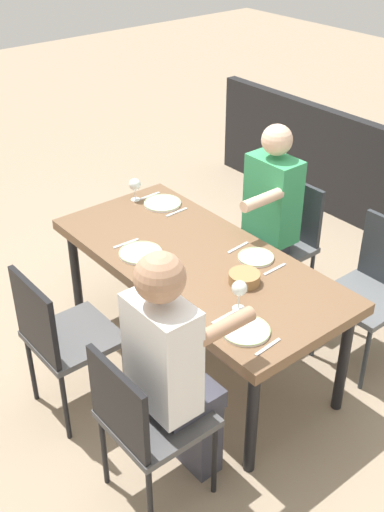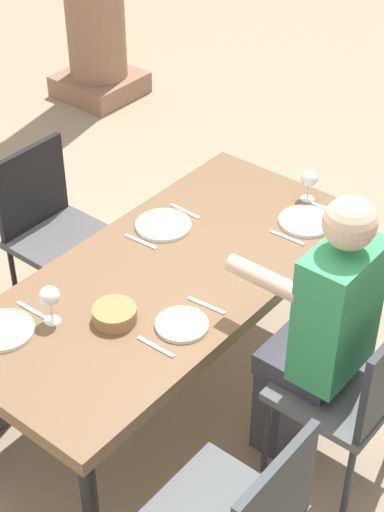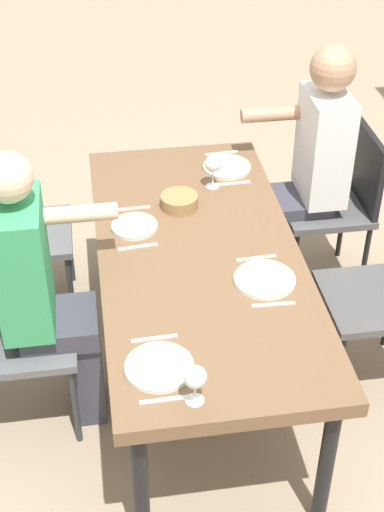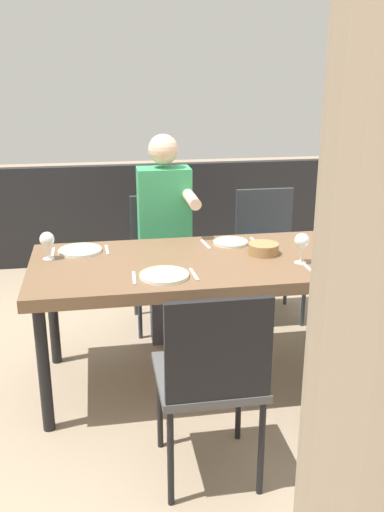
% 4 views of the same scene
% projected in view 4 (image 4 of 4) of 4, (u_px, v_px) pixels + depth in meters
% --- Properties ---
extents(ground_plane, '(16.00, 16.00, 0.00)m').
position_uv_depth(ground_plane, '(201.00, 378.00, 3.28)').
color(ground_plane, gray).
extents(dining_table, '(1.84, 0.85, 0.74)m').
position_uv_depth(dining_table, '(202.00, 270.00, 3.06)').
color(dining_table, brown).
rests_on(dining_table, ground).
extents(chair_west_north, '(0.44, 0.44, 0.89)m').
position_uv_depth(chair_west_north, '(383.00, 359.00, 2.43)').
color(chair_west_north, '#4F4F50').
rests_on(chair_west_north, ground).
extents(chair_west_south, '(0.44, 0.44, 0.90)m').
position_uv_depth(chair_west_south, '(268.00, 244.00, 4.00)').
color(chair_west_south, '#5B5E61').
rests_on(chair_west_south, ground).
extents(chair_mid_north, '(0.44, 0.44, 0.91)m').
position_uv_depth(chair_mid_north, '(212.00, 373.00, 2.30)').
color(chair_mid_north, '#4F4F50').
rests_on(chair_mid_north, ground).
extents(chair_mid_south, '(0.44, 0.44, 0.88)m').
position_uv_depth(chair_mid_south, '(163.00, 251.00, 3.88)').
color(chair_mid_south, '#5B5E61').
rests_on(chair_mid_south, ground).
extents(diner_woman_green, '(0.35, 0.50, 1.35)m').
position_uv_depth(diner_woman_green, '(369.00, 301.00, 2.53)').
color(diner_woman_green, '#3F3F4C').
rests_on(diner_woman_green, ground).
extents(diner_man_white, '(0.35, 0.49, 1.33)m').
position_uv_depth(diner_man_white, '(166.00, 232.00, 3.65)').
color(diner_man_white, '#3F3F4C').
rests_on(diner_man_white, ground).
extents(patio_railing, '(4.24, 0.10, 0.90)m').
position_uv_depth(patio_railing, '(158.00, 213.00, 5.16)').
color(patio_railing, black).
rests_on(patio_railing, ground).
extents(plate_0, '(0.24, 0.24, 0.02)m').
position_uv_depth(plate_0, '(336.00, 266.00, 2.92)').
color(plate_0, white).
rests_on(plate_0, dining_table).
extents(wine_glass_0, '(0.08, 0.08, 0.16)m').
position_uv_depth(wine_glass_0, '(302.00, 241.00, 2.95)').
color(wine_glass_0, white).
rests_on(wine_glass_0, dining_table).
extents(fork_0, '(0.03, 0.17, 0.01)m').
position_uv_depth(fork_0, '(363.00, 265.00, 2.94)').
color(fork_0, silver).
rests_on(fork_0, dining_table).
extents(spoon_0, '(0.02, 0.17, 0.01)m').
position_uv_depth(spoon_0, '(309.00, 269.00, 2.90)').
color(spoon_0, silver).
rests_on(spoon_0, dining_table).
extents(plate_1, '(0.21, 0.21, 0.02)m').
position_uv_depth(plate_1, '(230.00, 242.00, 3.31)').
color(plate_1, white).
rests_on(plate_1, dining_table).
extents(fork_1, '(0.02, 0.17, 0.01)m').
position_uv_depth(fork_1, '(255.00, 242.00, 3.34)').
color(fork_1, silver).
rests_on(fork_1, dining_table).
extents(spoon_1, '(0.03, 0.17, 0.01)m').
position_uv_depth(spoon_1, '(206.00, 244.00, 3.29)').
color(spoon_1, silver).
rests_on(spoon_1, dining_table).
extents(plate_2, '(0.25, 0.25, 0.02)m').
position_uv_depth(plate_2, '(164.00, 275.00, 2.79)').
color(plate_2, white).
rests_on(plate_2, dining_table).
extents(fork_2, '(0.03, 0.17, 0.01)m').
position_uv_depth(fork_2, '(194.00, 274.00, 2.82)').
color(fork_2, silver).
rests_on(fork_2, dining_table).
extents(spoon_2, '(0.02, 0.17, 0.01)m').
position_uv_depth(spoon_2, '(134.00, 278.00, 2.77)').
color(spoon_2, silver).
rests_on(spoon_2, dining_table).
extents(plate_3, '(0.25, 0.25, 0.02)m').
position_uv_depth(plate_3, '(80.00, 250.00, 3.17)').
color(plate_3, white).
rests_on(plate_3, dining_table).
extents(wine_glass_3, '(0.08, 0.08, 0.15)m').
position_uv_depth(wine_glass_3, '(47.00, 240.00, 3.01)').
color(wine_glass_3, white).
rests_on(wine_glass_3, dining_table).
extents(fork_3, '(0.02, 0.17, 0.01)m').
position_uv_depth(fork_3, '(107.00, 250.00, 3.19)').
color(fork_3, silver).
rests_on(fork_3, dining_table).
extents(spoon_3, '(0.02, 0.17, 0.01)m').
position_uv_depth(spoon_3, '(53.00, 253.00, 3.14)').
color(spoon_3, silver).
rests_on(spoon_3, dining_table).
extents(bread_basket, '(0.17, 0.17, 0.06)m').
position_uv_depth(bread_basket, '(263.00, 249.00, 3.12)').
color(bread_basket, '#9E7547').
rests_on(bread_basket, dining_table).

